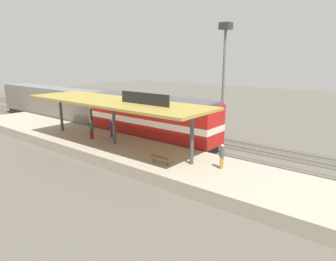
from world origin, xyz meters
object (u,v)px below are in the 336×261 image
at_px(passenger_carriage_single, 51,103).
at_px(person_boarding, 222,155).
at_px(person_walking, 112,127).
at_px(light_mast, 225,56).
at_px(person_waiting, 91,129).
at_px(locomotive, 151,119).
at_px(platform_bench, 160,158).

bearing_deg(passenger_carriage_single, person_boarding, -98.30).
relative_size(person_walking, person_boarding, 1.00).
height_order(light_mast, person_waiting, light_mast).
relative_size(passenger_carriage_single, person_boarding, 11.70).
xyz_separation_m(locomotive, person_walking, (-3.26, 2.04, -0.56)).
relative_size(platform_bench, locomotive, 0.12).
xyz_separation_m(locomotive, passenger_carriage_single, (0.00, 18.00, -0.10)).
bearing_deg(person_waiting, locomotive, -33.34).
bearing_deg(person_waiting, person_boarding, -87.15).
bearing_deg(passenger_carriage_single, person_waiting, -107.62).
distance_m(light_mast, person_walking, 13.99).
xyz_separation_m(platform_bench, person_boarding, (1.92, -3.78, 0.51)).
distance_m(light_mast, person_boarding, 15.03).
bearing_deg(light_mast, person_boarding, -151.43).
xyz_separation_m(passenger_carriage_single, person_boarding, (-4.08, -27.95, -0.46)).
bearing_deg(light_mast, platform_bench, -168.97).
bearing_deg(locomotive, person_boarding, -112.28).
height_order(light_mast, person_walking, light_mast).
bearing_deg(person_walking, person_boarding, -93.92).
xyz_separation_m(light_mast, person_walking, (-11.06, 5.52, -6.54)).
height_order(passenger_carriage_single, light_mast, light_mast).
bearing_deg(person_walking, platform_bench, -108.46).
bearing_deg(locomotive, person_walking, 147.93).
distance_m(platform_bench, person_waiting, 9.38).
distance_m(passenger_carriage_single, light_mast, 23.65).
relative_size(light_mast, person_walking, 6.84).
relative_size(locomotive, light_mast, 1.23).
height_order(platform_bench, passenger_carriage_single, passenger_carriage_single).
relative_size(locomotive, passenger_carriage_single, 0.72).
xyz_separation_m(passenger_carriage_single, person_walking, (-3.26, -15.96, -0.46)).
height_order(locomotive, person_waiting, locomotive).
bearing_deg(platform_bench, person_waiting, 82.20).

